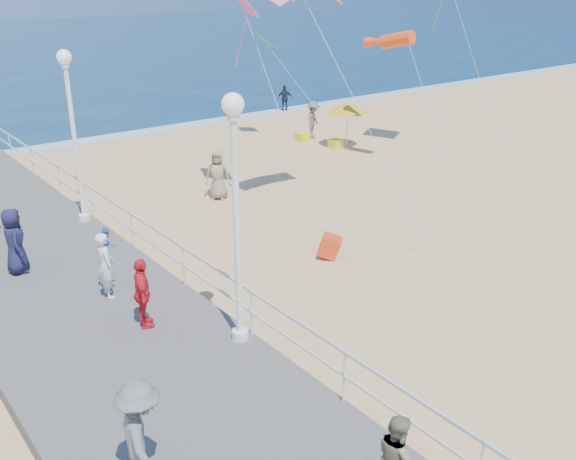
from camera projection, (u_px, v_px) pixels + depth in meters
ground at (408, 286)px, 17.13m from camera, size 160.00×160.00×0.00m
surf_line at (103, 138)px, 32.18m from camera, size 160.00×1.20×0.04m
boardwalk at (151, 382)px, 12.82m from camera, size 5.00×44.00×0.40m
railing at (251, 300)px, 13.81m from camera, size 0.05×42.00×0.55m
lamp_post_mid at (236, 197)px, 12.73m from camera, size 0.44×0.44×5.32m
lamp_post_far at (72, 120)px, 19.34m from camera, size 0.44×0.44×5.32m
woman_holding_toddler at (106, 265)px, 15.46m from camera, size 0.46×0.65×1.67m
toddler_held at (107, 245)px, 15.49m from camera, size 0.37×0.45×0.86m
spectator_1 at (397, 458)px, 9.44m from camera, size 0.86×0.92×1.51m
spectator_2 at (141, 437)px, 9.60m from camera, size 0.95×1.34×1.89m
spectator_3 at (142, 294)px, 14.13m from camera, size 0.70×1.04×1.64m
spectator_4 at (14, 241)px, 16.71m from camera, size 0.71×0.95×1.78m
beach_walker_a at (313, 120)px, 31.93m from camera, size 1.39×1.26×1.87m
beach_walker_b at (285, 98)px, 38.22m from camera, size 0.97×0.79×1.55m
beach_walker_c at (218, 175)px, 23.41m from camera, size 1.05×1.03×1.82m
box_kite at (330, 248)px, 18.72m from camera, size 0.89×0.89×0.74m
beach_umbrella at (347, 108)px, 29.90m from camera, size 1.90×1.90×2.14m
beach_chair_left at (336, 144)px, 30.51m from camera, size 0.55×0.55×0.40m
beach_chair_right at (303, 137)px, 31.70m from camera, size 0.55×0.55×0.40m
kite_windsock at (397, 40)px, 25.79m from camera, size 0.97×2.48×1.04m
kite_diamond_green at (263, 40)px, 30.09m from camera, size 1.15×1.26×0.64m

